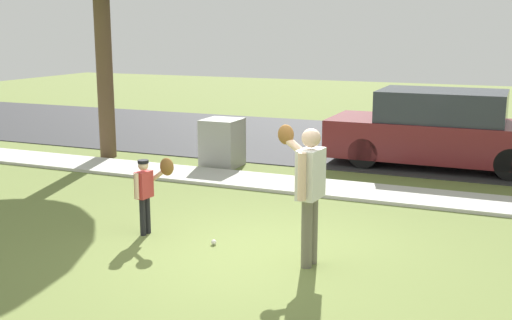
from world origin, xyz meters
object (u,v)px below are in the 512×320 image
person_child (149,185)px  person_adult (308,182)px  utility_cabinet (222,143)px  parked_suv_maroon (441,130)px  baseball (214,242)px

person_child → person_adult: bearing=-0.4°
utility_cabinet → person_adult: bearing=-53.8°
person_adult → person_child: 2.50m
person_child → parked_suv_maroon: 7.16m
baseball → utility_cabinet: utility_cabinet is taller
person_adult → parked_suv_maroon: bearing=-91.5°
person_adult → person_child: (-2.47, 0.25, -0.34)m
person_child → utility_cabinet: size_ratio=1.11×
person_adult → parked_suv_maroon: person_adult is taller
baseball → person_child: bearing=176.8°
person_child → utility_cabinet: bearing=108.4°
person_adult → parked_suv_maroon: 6.68m
person_child → baseball: (1.05, -0.06, -0.70)m
person_child → parked_suv_maroon: parked_suv_maroon is taller
person_child → utility_cabinet: 4.73m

